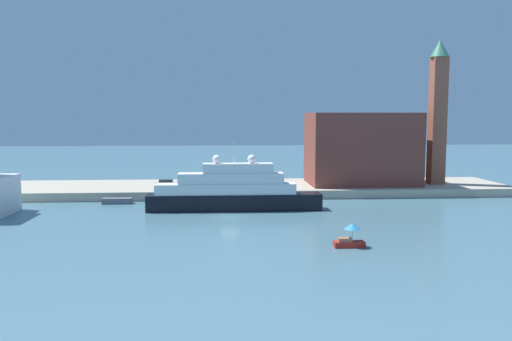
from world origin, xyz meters
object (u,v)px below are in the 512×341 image
Objects in this scene: bell_tower at (438,108)px; person_figure at (187,186)px; mooring_bollard at (208,189)px; parked_car at (167,184)px; small_motorboat at (350,236)px; large_yacht at (232,192)px; harbor_building at (361,149)px; work_barge at (117,201)px.

bell_tower is 51.46m from person_figure.
parked_car is at bearing 144.63° from mooring_bollard.
large_yacht is at bearing 117.69° from small_motorboat.
harbor_building reaches higher than person_figure.
person_figure is at bearing -49.10° from parked_car.
parked_car is 6.25m from person_figure.
large_yacht is 41.56× the size of mooring_bollard.
mooring_bollard is (3.76, -0.85, -0.46)m from person_figure.
small_motorboat is at bearing -44.74° from work_barge.
harbor_building is 4.86× the size of parked_car.
large_yacht is 7.91× the size of small_motorboat.
parked_car is at bearing 130.90° from person_figure.
large_yacht is 20.43m from parked_car.
harbor_building is (13.18, 43.86, 7.44)m from small_motorboat.
harbor_building reaches higher than parked_car.
bell_tower is at bearing -3.99° from harbor_building.
work_barge is 12.58m from person_figure.
small_motorboat reaches higher than work_barge.
bell_tower is at bearing 56.75° from small_motorboat.
large_yacht is at bearing -156.21° from bell_tower.
bell_tower is 42.20× the size of mooring_bollard.
small_motorboat is at bearing -62.31° from large_yacht.
mooring_bollard is (15.51, 3.22, 1.46)m from work_barge.
parked_car is 9.64m from mooring_bollard.
parked_car is at bearing 126.21° from large_yacht.
person_figure is at bearing 119.87° from small_motorboat.
large_yacht is 5.55× the size of work_barge.
person_figure is (4.09, -4.73, 0.17)m from parked_car.
harbor_building is at bearing 4.00° from parked_car.
bell_tower reaches higher than small_motorboat.
mooring_bollard is (-17.18, 35.62, 0.71)m from small_motorboat.
small_motorboat is 5.26× the size of mooring_bollard.
harbor_building is at bearing 73.28° from small_motorboat.
harbor_building is 12.19× the size of person_figure.
mooring_bollard is at bearing 11.73° from work_barge.
mooring_bollard reaches higher than work_barge.
bell_tower is at bearing 23.79° from large_yacht.
work_barge is at bearing 158.74° from large_yacht.
parked_car is (-25.03, 41.19, 1.01)m from small_motorboat.
parked_car is 2.51× the size of person_figure.
bell_tower is (60.77, 10.43, 16.22)m from work_barge.
bell_tower is (28.08, 42.83, 15.47)m from small_motorboat.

